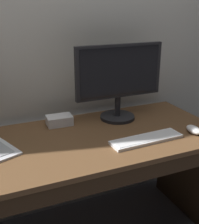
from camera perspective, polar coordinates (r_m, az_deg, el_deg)
name	(u,v)px	position (r m, az deg, el deg)	size (l,w,h in m)	color
desk	(78,174)	(1.72, -4.15, -11.91)	(1.68, 0.71, 0.73)	brown
external_monitor	(119,79)	(1.82, 3.80, 6.36)	(0.57, 0.22, 0.48)	black
wired_keyboard	(146,139)	(1.63, 9.03, -5.18)	(0.41, 0.13, 0.02)	white
computer_mouse	(194,130)	(1.78, 17.70, -3.26)	(0.06, 0.11, 0.04)	white
external_drive_box	(59,120)	(1.82, -7.73, -1.59)	(0.15, 0.10, 0.06)	silver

